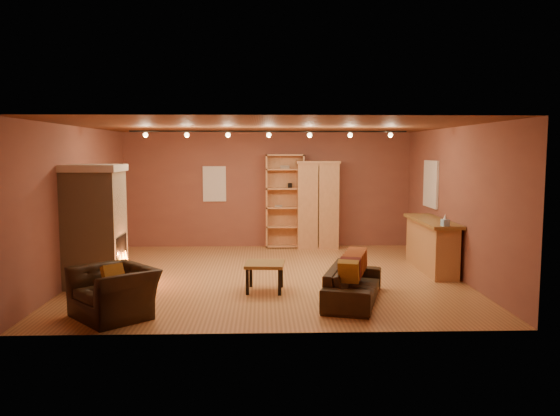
{
  "coord_description": "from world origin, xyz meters",
  "views": [
    {
      "loc": [
        -0.11,
        -10.12,
        2.36
      ],
      "look_at": [
        0.21,
        0.2,
        1.27
      ],
      "focal_mm": 35.0,
      "sensor_mm": 36.0,
      "label": 1
    }
  ],
  "objects_px": {
    "fireplace": "(95,225)",
    "bar_counter": "(431,245)",
    "coffee_table": "(265,267)",
    "armoire": "(317,204)",
    "armchair": "(114,284)",
    "loveseat": "(353,277)",
    "bookcase": "(285,200)"
  },
  "relations": [
    {
      "from": "fireplace",
      "to": "bar_counter",
      "type": "relative_size",
      "value": 1.0
    },
    {
      "from": "loveseat",
      "to": "coffee_table",
      "type": "relative_size",
      "value": 2.8
    },
    {
      "from": "loveseat",
      "to": "coffee_table",
      "type": "height_order",
      "value": "loveseat"
    },
    {
      "from": "loveseat",
      "to": "bar_counter",
      "type": "bearing_deg",
      "value": -24.56
    },
    {
      "from": "loveseat",
      "to": "armchair",
      "type": "distance_m",
      "value": 3.6
    },
    {
      "from": "bookcase",
      "to": "coffee_table",
      "type": "bearing_deg",
      "value": -96.8
    },
    {
      "from": "armoire",
      "to": "loveseat",
      "type": "relative_size",
      "value": 1.09
    },
    {
      "from": "fireplace",
      "to": "coffee_table",
      "type": "height_order",
      "value": "fireplace"
    },
    {
      "from": "coffee_table",
      "to": "armoire",
      "type": "bearing_deg",
      "value": 72.44
    },
    {
      "from": "bookcase",
      "to": "bar_counter",
      "type": "xyz_separation_m",
      "value": [
        2.78,
        -2.73,
        -0.64
      ]
    },
    {
      "from": "fireplace",
      "to": "loveseat",
      "type": "distance_m",
      "value": 4.54
    },
    {
      "from": "armchair",
      "to": "loveseat",
      "type": "bearing_deg",
      "value": 59.33
    },
    {
      "from": "bar_counter",
      "to": "coffee_table",
      "type": "relative_size",
      "value": 3.06
    },
    {
      "from": "loveseat",
      "to": "armchair",
      "type": "height_order",
      "value": "armchair"
    },
    {
      "from": "armoire",
      "to": "coffee_table",
      "type": "xyz_separation_m",
      "value": [
        -1.29,
        -4.09,
        -0.65
      ]
    },
    {
      "from": "fireplace",
      "to": "bar_counter",
      "type": "bearing_deg",
      "value": 9.08
    },
    {
      "from": "loveseat",
      "to": "fireplace",
      "type": "bearing_deg",
      "value": 91.66
    },
    {
      "from": "fireplace",
      "to": "loveseat",
      "type": "xyz_separation_m",
      "value": [
        4.34,
        -1.17,
        -0.68
      ]
    },
    {
      "from": "fireplace",
      "to": "coffee_table",
      "type": "distance_m",
      "value": 3.06
    },
    {
      "from": "fireplace",
      "to": "bookcase",
      "type": "bearing_deg",
      "value": 47.17
    },
    {
      "from": "fireplace",
      "to": "armoire",
      "type": "xyz_separation_m",
      "value": [
        4.25,
        3.58,
        0.0
      ]
    },
    {
      "from": "fireplace",
      "to": "bookcase",
      "type": "distance_m",
      "value": 5.09
    },
    {
      "from": "bar_counter",
      "to": "loveseat",
      "type": "relative_size",
      "value": 1.09
    },
    {
      "from": "fireplace",
      "to": "armoire",
      "type": "bearing_deg",
      "value": 40.15
    },
    {
      "from": "armchair",
      "to": "coffee_table",
      "type": "relative_size",
      "value": 1.86
    },
    {
      "from": "bookcase",
      "to": "coffee_table",
      "type": "distance_m",
      "value": 4.33
    },
    {
      "from": "bookcase",
      "to": "bar_counter",
      "type": "height_order",
      "value": "bookcase"
    },
    {
      "from": "bar_counter",
      "to": "armchair",
      "type": "relative_size",
      "value": 1.65
    },
    {
      "from": "fireplace",
      "to": "coffee_table",
      "type": "relative_size",
      "value": 3.07
    },
    {
      "from": "bar_counter",
      "to": "armchair",
      "type": "height_order",
      "value": "bar_counter"
    },
    {
      "from": "bookcase",
      "to": "armchair",
      "type": "xyz_separation_m",
      "value": [
        -2.65,
        -5.62,
        -0.68
      ]
    },
    {
      "from": "bar_counter",
      "to": "armchair",
      "type": "distance_m",
      "value": 6.15
    }
  ]
}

